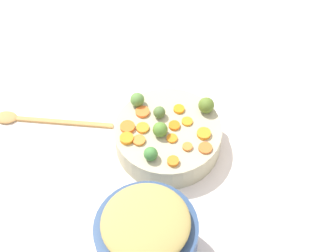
# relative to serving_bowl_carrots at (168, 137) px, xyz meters

# --- Properties ---
(tabletop) EXTENTS (2.40, 2.40, 0.02)m
(tabletop) POSITION_rel_serving_bowl_carrots_xyz_m (0.01, -0.01, -0.05)
(tabletop) COLOR white
(tabletop) RESTS_ON ground
(serving_bowl_carrots) EXTENTS (0.27, 0.27, 0.07)m
(serving_bowl_carrots) POSITION_rel_serving_bowl_carrots_xyz_m (0.00, 0.00, 0.00)
(serving_bowl_carrots) COLOR #B7B28E
(serving_bowl_carrots) RESTS_ON tabletop
(metal_pot) EXTENTS (0.22, 0.22, 0.13)m
(metal_pot) POSITION_rel_serving_bowl_carrots_xyz_m (0.21, -0.22, 0.03)
(metal_pot) COLOR navy
(metal_pot) RESTS_ON tabletop
(stuffing_mound) EXTENTS (0.18, 0.18, 0.04)m
(stuffing_mound) POSITION_rel_serving_bowl_carrots_xyz_m (0.21, -0.22, 0.12)
(stuffing_mound) COLOR tan
(stuffing_mound) RESTS_ON metal_pot
(carrot_slice_0) EXTENTS (0.04, 0.04, 0.01)m
(carrot_slice_0) POSITION_rel_serving_bowl_carrots_xyz_m (-0.04, -0.10, 0.04)
(carrot_slice_0) COLOR orange
(carrot_slice_0) RESTS_ON serving_bowl_carrots
(carrot_slice_1) EXTENTS (0.04, 0.04, 0.01)m
(carrot_slice_1) POSITION_rel_serving_bowl_carrots_xyz_m (-0.01, -0.08, 0.04)
(carrot_slice_1) COLOR orange
(carrot_slice_1) RESTS_ON serving_bowl_carrots
(carrot_slice_2) EXTENTS (0.04, 0.04, 0.01)m
(carrot_slice_2) POSITION_rel_serving_bowl_carrots_xyz_m (0.07, 0.06, 0.04)
(carrot_slice_2) COLOR orange
(carrot_slice_2) RESTS_ON serving_bowl_carrots
(carrot_slice_3) EXTENTS (0.03, 0.03, 0.01)m
(carrot_slice_3) POSITION_rel_serving_bowl_carrots_xyz_m (0.09, -0.05, 0.04)
(carrot_slice_3) COLOR orange
(carrot_slice_3) RESTS_ON serving_bowl_carrots
(carrot_slice_4) EXTENTS (0.04, 0.04, 0.01)m
(carrot_slice_4) POSITION_rel_serving_bowl_carrots_xyz_m (-0.04, -0.05, 0.04)
(carrot_slice_4) COLOR orange
(carrot_slice_4) RESTS_ON serving_bowl_carrots
(carrot_slice_5) EXTENTS (0.04, 0.04, 0.01)m
(carrot_slice_5) POSITION_rel_serving_bowl_carrots_xyz_m (0.03, -0.01, 0.04)
(carrot_slice_5) COLOR orange
(carrot_slice_5) RESTS_ON serving_bowl_carrots
(carrot_slice_6) EXTENTS (0.05, 0.05, 0.01)m
(carrot_slice_6) POSITION_rel_serving_bowl_carrots_xyz_m (0.11, 0.03, 0.04)
(carrot_slice_6) COLOR orange
(carrot_slice_6) RESTS_ON serving_bowl_carrots
(carrot_slice_7) EXTENTS (0.03, 0.03, 0.01)m
(carrot_slice_7) POSITION_rel_serving_bowl_carrots_xyz_m (0.00, 0.02, 0.04)
(carrot_slice_7) COLOR orange
(carrot_slice_7) RESTS_ON serving_bowl_carrots
(carrot_slice_8) EXTENTS (0.05, 0.05, 0.01)m
(carrot_slice_8) POSITION_rel_serving_bowl_carrots_xyz_m (-0.06, -0.08, 0.04)
(carrot_slice_8) COLOR orange
(carrot_slice_8) RESTS_ON serving_bowl_carrots
(carrot_slice_9) EXTENTS (0.05, 0.05, 0.01)m
(carrot_slice_9) POSITION_rel_serving_bowl_carrots_xyz_m (-0.08, -0.02, 0.04)
(carrot_slice_9) COLOR orange
(carrot_slice_9) RESTS_ON serving_bowl_carrots
(carrot_slice_10) EXTENTS (0.04, 0.04, 0.01)m
(carrot_slice_10) POSITION_rel_serving_bowl_carrots_xyz_m (-0.03, 0.06, 0.04)
(carrot_slice_10) COLOR orange
(carrot_slice_10) RESTS_ON serving_bowl_carrots
(carrot_slice_11) EXTENTS (0.03, 0.03, 0.01)m
(carrot_slice_11) POSITION_rel_serving_bowl_carrots_xyz_m (0.08, 0.00, 0.04)
(carrot_slice_11) COLOR orange
(carrot_slice_11) RESTS_ON serving_bowl_carrots
(carrot_slice_12) EXTENTS (0.04, 0.04, 0.01)m
(carrot_slice_12) POSITION_rel_serving_bowl_carrots_xyz_m (0.01, 0.05, 0.04)
(carrot_slice_12) COLOR orange
(carrot_slice_12) RESTS_ON serving_bowl_carrots
(brussels_sprout_0) EXTENTS (0.04, 0.04, 0.04)m
(brussels_sprout_0) POSITION_rel_serving_bowl_carrots_xyz_m (0.01, 0.11, 0.06)
(brussels_sprout_0) COLOR #597529
(brussels_sprout_0) RESTS_ON serving_bowl_carrots
(brussels_sprout_1) EXTENTS (0.03, 0.03, 0.03)m
(brussels_sprout_1) POSITION_rel_serving_bowl_carrots_xyz_m (0.05, -0.09, 0.05)
(brussels_sprout_1) COLOR #42823A
(brussels_sprout_1) RESTS_ON serving_bowl_carrots
(brussels_sprout_2) EXTENTS (0.03, 0.03, 0.03)m
(brussels_sprout_2) POSITION_rel_serving_bowl_carrots_xyz_m (-0.05, 0.01, 0.05)
(brussels_sprout_2) COLOR #507036
(brussels_sprout_2) RESTS_ON serving_bowl_carrots
(brussels_sprout_3) EXTENTS (0.04, 0.04, 0.04)m
(brussels_sprout_3) POSITION_rel_serving_bowl_carrots_xyz_m (-0.11, -0.01, 0.05)
(brussels_sprout_3) COLOR #57853C
(brussels_sprout_3) RESTS_ON serving_bowl_carrots
(brussels_sprout_4) EXTENTS (0.04, 0.04, 0.04)m
(brussels_sprout_4) POSITION_rel_serving_bowl_carrots_xyz_m (0.00, -0.03, 0.05)
(brussels_sprout_4) COLOR #558530
(brussels_sprout_4) RESTS_ON serving_bowl_carrots
(wooden_spoon) EXTENTS (0.25, 0.26, 0.01)m
(wooden_spoon) POSITION_rel_serving_bowl_carrots_xyz_m (-0.29, -0.24, -0.03)
(wooden_spoon) COLOR tan
(wooden_spoon) RESTS_ON tabletop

